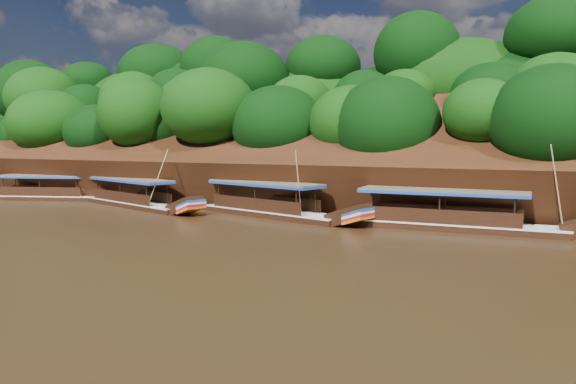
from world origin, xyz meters
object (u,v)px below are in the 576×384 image
(boat_0, at_px, (468,222))
(boat_1, at_px, (280,210))
(boat_3, at_px, (59,194))
(boat_2, at_px, (141,201))

(boat_0, distance_m, boat_1, 12.89)
(boat_1, height_order, boat_3, boat_1)
(boat_2, bearing_deg, boat_1, 18.66)
(boat_1, distance_m, boat_3, 23.25)
(boat_2, xyz_separation_m, boat_3, (-10.57, 1.23, -0.01))
(boat_1, bearing_deg, boat_0, 15.49)
(boat_0, xyz_separation_m, boat_2, (-25.54, 0.15, -0.03))
(boat_2, height_order, boat_3, boat_2)
(boat_2, bearing_deg, boat_3, -167.79)
(boat_1, relative_size, boat_3, 1.13)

